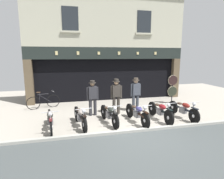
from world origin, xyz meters
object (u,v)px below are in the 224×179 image
at_px(motorcycle_center, 137,113).
at_px(motorcycle_center_right, 160,111).
at_px(motorcycle_left, 80,116).
at_px(salesman_right, 136,93).
at_px(salesman_left, 93,96).
at_px(motorcycle_center_left, 109,114).
at_px(tyre_sign_pole, 173,86).
at_px(motorcycle_far_left, 50,119).
at_px(motorcycle_right, 183,109).
at_px(leaning_bicycle, 43,101).
at_px(shopkeeper_center, 116,94).
at_px(advert_board_near, 75,75).

distance_m(motorcycle_center, motorcycle_center_right, 1.11).
relative_size(motorcycle_left, salesman_right, 1.17).
relative_size(motorcycle_left, salesman_left, 1.20).
bearing_deg(motorcycle_center_left, tyre_sign_pole, -160.03).
bearing_deg(motorcycle_far_left, motorcycle_left, 175.39).
bearing_deg(motorcycle_center_right, motorcycle_right, 176.75).
relative_size(motorcycle_center_right, salesman_left, 1.22).
xyz_separation_m(motorcycle_center_left, tyre_sign_pole, (4.34, 2.37, 0.62)).
bearing_deg(motorcycle_left, motorcycle_center_left, 174.63).
bearing_deg(motorcycle_right, motorcycle_center, -3.42).
bearing_deg(leaning_bicycle, shopkeeper_center, 46.74).
distance_m(salesman_right, tyre_sign_pole, 2.82).
xyz_separation_m(motorcycle_left, shopkeeper_center, (1.83, 1.31, 0.54)).
bearing_deg(motorcycle_left, shopkeeper_center, -153.13).
bearing_deg(tyre_sign_pole, salesman_left, -167.03).
xyz_separation_m(shopkeeper_center, advert_board_near, (-1.80, 3.00, 0.67)).
height_order(motorcycle_center_right, salesman_left, salesman_left).
xyz_separation_m(motorcycle_center_right, salesman_right, (-0.60, 1.52, 0.53)).
relative_size(motorcycle_center_right, salesman_right, 1.19).
bearing_deg(motorcycle_right, advert_board_near, -48.11).
bearing_deg(salesman_left, tyre_sign_pole, -170.79).
distance_m(motorcycle_left, motorcycle_right, 4.64).
height_order(motorcycle_far_left, motorcycle_right, motorcycle_right).
height_order(motorcycle_left, advert_board_near, advert_board_near).
height_order(motorcycle_far_left, motorcycle_left, motorcycle_left).
bearing_deg(motorcycle_right, shopkeeper_center, -30.39).
bearing_deg(motorcycle_right, salesman_left, -23.75).
distance_m(motorcycle_far_left, advert_board_near, 4.67).
relative_size(motorcycle_center_right, leaning_bicycle, 1.22).
height_order(salesman_right, advert_board_near, advert_board_near).
height_order(motorcycle_center_right, salesman_right, salesman_right).
xyz_separation_m(motorcycle_far_left, shopkeeper_center, (2.98, 1.35, 0.55)).
bearing_deg(salesman_left, shopkeeper_center, 175.54).
bearing_deg(salesman_left, motorcycle_center_left, 109.04).
bearing_deg(advert_board_near, salesman_left, -77.65).
distance_m(shopkeeper_center, salesman_right, 1.08).
height_order(tyre_sign_pole, leaning_bicycle, tyre_sign_pole).
distance_m(motorcycle_far_left, salesman_right, 4.36).
distance_m(motorcycle_far_left, shopkeeper_center, 3.32).
height_order(motorcycle_center_right, shopkeeper_center, shopkeeper_center).
relative_size(shopkeeper_center, tyre_sign_pole, 1.01).
distance_m(motorcycle_center_left, shopkeeper_center, 1.49).
bearing_deg(motorcycle_left, motorcycle_center, 169.14).
xyz_separation_m(motorcycle_right, salesman_right, (-1.74, 1.52, 0.54)).
height_order(motorcycle_center_left, tyre_sign_pole, tyre_sign_pole).
distance_m(motorcycle_left, advert_board_near, 4.48).
relative_size(motorcycle_center_left, motorcycle_right, 0.94).
bearing_deg(salesman_left, advert_board_near, -81.41).
bearing_deg(tyre_sign_pole, motorcycle_center_left, -151.32).
bearing_deg(leaning_bicycle, motorcycle_far_left, -5.36).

